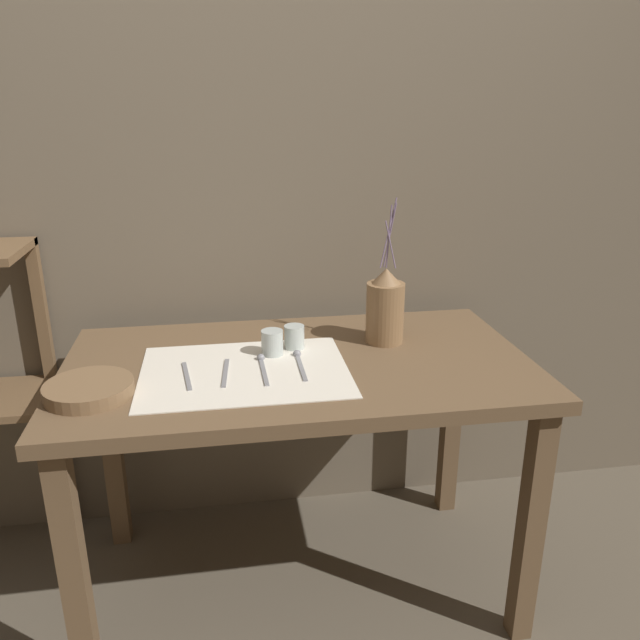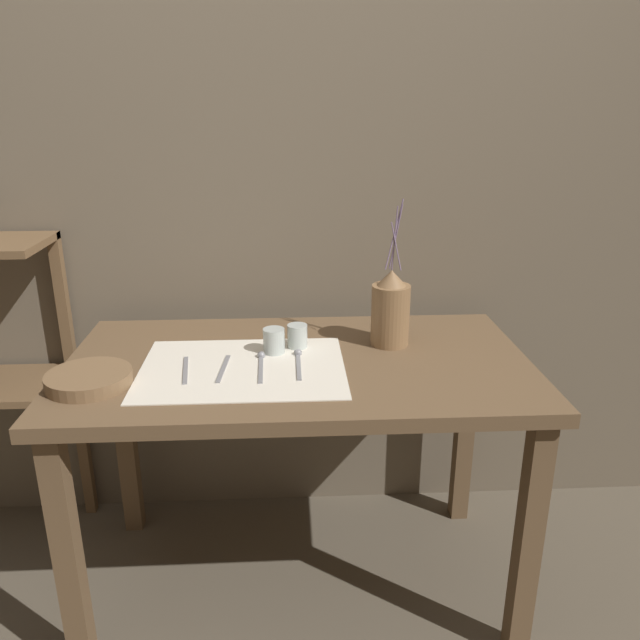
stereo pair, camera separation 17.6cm
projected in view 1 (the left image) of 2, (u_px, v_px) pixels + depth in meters
The scene contains 12 objects.
ground_plane at pixel (301, 580), 2.06m from camera, with size 12.00×12.00×0.00m, color brown.
stone_wall_back at pixel (279, 193), 2.11m from camera, with size 7.00×0.06×2.40m.
wooden_table at pixel (299, 393), 1.83m from camera, with size 1.33×0.74×0.79m.
linen_cloth at pixel (245, 371), 1.72m from camera, with size 0.57×0.43×0.00m.
pitcher_with_flowers at pixel (385, 308), 1.90m from camera, with size 0.12×0.12×0.44m.
wooden_bowl at pixel (89, 389), 1.57m from camera, with size 0.22×0.22×0.04m.
glass_tumbler_near at pixel (272, 343), 1.82m from camera, with size 0.06×0.06×0.07m.
glass_tumbler_far at pixel (294, 337), 1.87m from camera, with size 0.06×0.06×0.07m.
fork_outer at pixel (187, 376), 1.68m from camera, with size 0.03×0.18×0.00m.
fork_inner at pixel (225, 373), 1.70m from camera, with size 0.03×0.18×0.00m.
spoon_outer at pixel (262, 363), 1.76m from camera, with size 0.02×0.20×0.02m.
spoon_inner at pixel (297, 359), 1.79m from camera, with size 0.02×0.20×0.02m.
Camera 1 is at (-0.20, -1.64, 1.49)m, focal length 35.00 mm.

